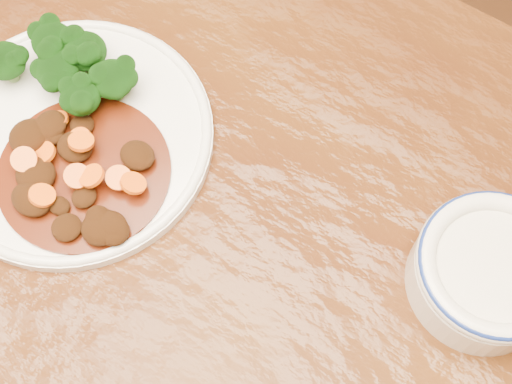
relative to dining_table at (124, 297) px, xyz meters
The scene contains 5 objects.
dining_table is the anchor object (origin of this frame).
dinner_plate 0.17m from the dining_table, 144.84° to the left, with size 0.27×0.27×0.02m.
broccoli_florets 0.23m from the dining_table, 141.24° to the left, with size 0.14×0.10×0.05m.
mince_stew 0.14m from the dining_table, 148.77° to the left, with size 0.16×0.16×0.03m.
dip_bowl 0.35m from the dining_table, 34.68° to the left, with size 0.13×0.13×0.06m.
Camera 1 is at (0.23, -0.08, 1.36)m, focal length 50.00 mm.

